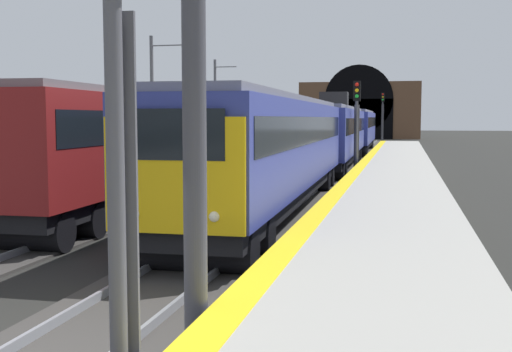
% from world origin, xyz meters
% --- Properties ---
extents(platform_right_edge_strip, '(112.00, 0.50, 0.01)m').
position_xyz_m(platform_right_edge_strip, '(0.00, -2.32, 0.94)').
color(platform_right_edge_strip, yellow).
rests_on(platform_right_edge_strip, platform_right).
extents(train_main_approaching, '(57.25, 3.10, 4.71)m').
position_xyz_m(train_main_approaching, '(32.76, -0.00, 2.21)').
color(train_main_approaching, navy).
rests_on(train_main_approaching, ground_plane).
extents(train_adjacent_platform, '(39.24, 3.38, 4.89)m').
position_xyz_m(train_adjacent_platform, '(24.97, 4.87, 2.29)').
color(train_adjacent_platform, maroon).
rests_on(train_adjacent_platform, ground_plane).
extents(railway_signal_near, '(0.39, 0.38, 5.32)m').
position_xyz_m(railway_signal_near, '(-1.71, -1.79, 3.22)').
color(railway_signal_near, '#4C4C54').
rests_on(railway_signal_near, ground_plane).
extents(railway_signal_mid, '(0.39, 0.38, 5.07)m').
position_xyz_m(railway_signal_mid, '(27.34, -1.79, 3.08)').
color(railway_signal_mid, '#4C4C54').
rests_on(railway_signal_mid, ground_plane).
extents(railway_signal_far, '(0.39, 0.38, 6.03)m').
position_xyz_m(railway_signal_far, '(68.53, -1.79, 3.60)').
color(railway_signal_far, '#38383D').
rests_on(railway_signal_far, ground_plane).
extents(tunnel_portal, '(2.71, 18.10, 11.04)m').
position_xyz_m(tunnel_portal, '(91.22, 2.43, 4.29)').
color(tunnel_portal, brown).
rests_on(tunnel_portal, ground_plane).
extents(catenary_mast_near, '(0.22, 2.35, 8.12)m').
position_xyz_m(catenary_mast_near, '(30.19, 10.84, 4.18)').
color(catenary_mast_near, '#595B60').
rests_on(catenary_mast_near, ground_plane).
extents(catenary_mast_far, '(0.22, 1.92, 7.87)m').
position_xyz_m(catenary_mast_far, '(43.68, 10.86, 4.03)').
color(catenary_mast_far, '#595B60').
rests_on(catenary_mast_far, ground_plane).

